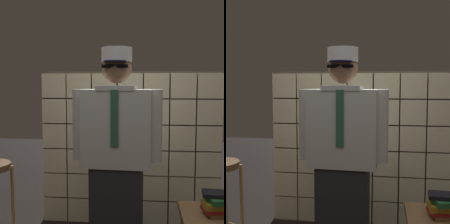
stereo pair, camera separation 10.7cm
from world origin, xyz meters
The scene contains 3 objects.
glass_block_wall centered at (0.00, 1.30, 0.77)m, with size 1.85×0.10×1.59m.
standing_person centered at (-0.06, 0.46, 0.89)m, with size 0.68×0.29×1.70m.
book_stack centered at (0.66, 0.28, 0.62)m, with size 0.26×0.22×0.16m.
Camera 1 is at (0.13, -1.81, 1.43)m, focal length 49.31 mm.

